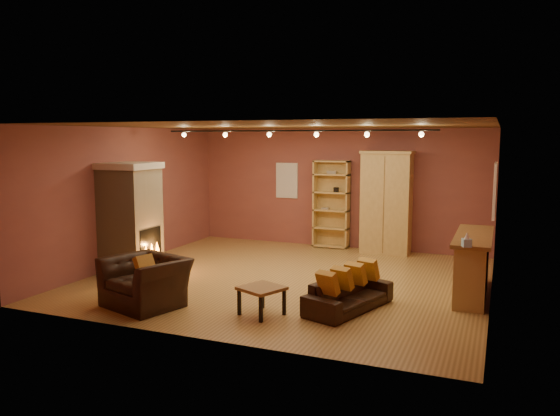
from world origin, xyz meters
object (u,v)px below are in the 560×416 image
at_px(bar_counter, 473,264).
at_px(loveseat, 349,288).
at_px(fireplace, 131,217).
at_px(armoire, 386,202).
at_px(bookcase, 332,203).
at_px(coffee_table, 262,291).
at_px(armchair, 145,274).

bearing_deg(bar_counter, loveseat, -137.97).
xyz_separation_m(fireplace, loveseat, (4.55, -0.74, -0.73)).
distance_m(armoire, loveseat, 4.39).
xyz_separation_m(bookcase, coffee_table, (0.51, -5.21, -0.69)).
bearing_deg(coffee_table, armoire, 80.82).
height_order(loveseat, armchair, armchair).
height_order(fireplace, bookcase, fireplace).
height_order(bookcase, armchair, bookcase).
bearing_deg(coffee_table, bookcase, 95.59).
xyz_separation_m(armoire, coffee_table, (-0.81, -5.03, -0.79)).
bearing_deg(bar_counter, coffee_table, -141.28).
bearing_deg(armchair, coffee_table, 25.75).
distance_m(loveseat, armchair, 3.14).
xyz_separation_m(bar_counter, armchair, (-4.66, -2.52, -0.01)).
height_order(armoire, armchair, armoire).
distance_m(bookcase, coffee_table, 5.28).
bearing_deg(coffee_table, bar_counter, 38.72).
bearing_deg(loveseat, bookcase, 38.51).
distance_m(fireplace, armchair, 2.42).
bearing_deg(loveseat, armoire, 22.61).
bearing_deg(coffee_table, armchair, -171.66).
relative_size(bookcase, armchair, 1.54).
bearing_deg(bar_counter, armchair, -151.56).
bearing_deg(coffee_table, loveseat, 33.10).
bearing_deg(loveseat, bar_counter, -29.45).
xyz_separation_m(armoire, loveseat, (0.31, -4.30, -0.82)).
distance_m(bookcase, loveseat, 4.82).
height_order(bar_counter, armchair, bar_counter).
xyz_separation_m(loveseat, coffee_table, (-1.12, -0.73, 0.03)).
relative_size(fireplace, bar_counter, 1.00).
height_order(bar_counter, coffee_table, bar_counter).
bearing_deg(armchair, loveseat, 36.04).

